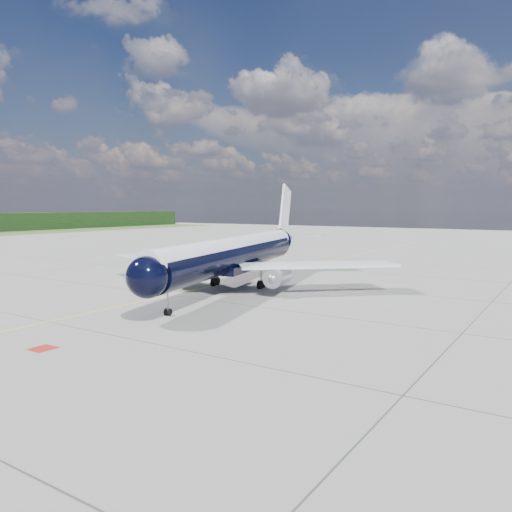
% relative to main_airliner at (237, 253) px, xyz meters
% --- Properties ---
extents(ground, '(320.00, 320.00, 0.00)m').
position_rel_main_airliner_xyz_m(ground, '(-2.98, 11.57, -4.08)').
color(ground, gray).
rests_on(ground, ground).
extents(taxiway_centerline, '(0.16, 160.00, 0.01)m').
position_rel_main_airliner_xyz_m(taxiway_centerline, '(-2.98, 6.57, -4.08)').
color(taxiway_centerline, yellow).
rests_on(taxiway_centerline, ground).
extents(red_marking, '(1.60, 1.60, 0.01)m').
position_rel_main_airliner_xyz_m(red_marking, '(3.82, -28.43, -4.08)').
color(red_marking, maroon).
rests_on(red_marking, ground).
extents(main_airliner, '(36.40, 44.98, 13.15)m').
position_rel_main_airliner_xyz_m(main_airliner, '(0.00, 0.00, 0.00)').
color(main_airliner, black).
rests_on(main_airliner, ground).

